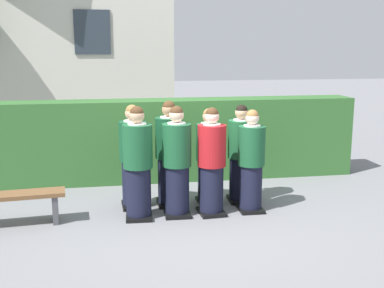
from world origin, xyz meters
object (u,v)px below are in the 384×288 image
object	(u,v)px
student_rear_row_1	(169,156)
student_rear_row_3	(241,156)
student_in_red_blazer	(212,164)
wooden_bench	(15,202)
student_front_row_1	(177,164)
student_rear_row_2	(209,159)
student_front_row_3	(251,163)
student_rear_row_0	(133,159)
student_front_row_0	(138,166)

from	to	relation	value
student_rear_row_1	student_rear_row_3	bearing A→B (deg)	-1.48
student_in_red_blazer	wooden_bench	xyz separation A→B (m)	(-2.88, -0.00, -0.43)
student_front_row_1	student_rear_row_2	distance (m)	0.78
student_front_row_3	wooden_bench	size ratio (longest dim) A/B	1.12
student_rear_row_0	student_rear_row_3	distance (m)	1.75
student_rear_row_2	student_rear_row_1	bearing A→B (deg)	179.26
student_in_red_blazer	wooden_bench	size ratio (longest dim) A/B	1.15
student_front_row_1	student_rear_row_3	world-z (taller)	student_front_row_1
student_front_row_3	student_front_row_0	bearing A→B (deg)	-179.13
student_rear_row_0	student_rear_row_2	xyz separation A→B (m)	(1.22, 0.01, -0.04)
student_front_row_3	student_rear_row_0	size ratio (longest dim) A/B	0.97
student_rear_row_2	student_rear_row_3	world-z (taller)	student_rear_row_3
student_front_row_1	student_front_row_3	distance (m)	1.16
student_front_row_0	student_in_red_blazer	distance (m)	1.11
student_in_red_blazer	wooden_bench	world-z (taller)	student_in_red_blazer
student_rear_row_1	student_rear_row_3	size ratio (longest dim) A/B	1.05
student_rear_row_0	wooden_bench	size ratio (longest dim) A/B	1.16
student_rear_row_0	student_rear_row_3	size ratio (longest dim) A/B	1.02
student_rear_row_1	wooden_bench	distance (m)	2.41
student_rear_row_0	student_rear_row_1	bearing A→B (deg)	1.36
student_front_row_0	student_rear_row_1	bearing A→B (deg)	45.14
student_front_row_1	student_rear_row_2	bearing A→B (deg)	40.22
student_front_row_0	student_front_row_3	distance (m)	1.75
student_in_red_blazer	student_rear_row_3	size ratio (longest dim) A/B	1.02
student_front_row_0	student_rear_row_1	size ratio (longest dim) A/B	0.99
student_front_row_3	student_rear_row_1	xyz separation A→B (m)	(-1.21, 0.51, 0.05)
student_in_red_blazer	wooden_bench	bearing A→B (deg)	-179.91
student_in_red_blazer	student_front_row_3	distance (m)	0.64
student_rear_row_0	student_rear_row_3	bearing A→B (deg)	-0.54
student_front_row_1	student_rear_row_0	world-z (taller)	student_front_row_1
student_front_row_0	student_in_red_blazer	world-z (taller)	student_front_row_0
student_in_red_blazer	student_rear_row_3	xyz separation A→B (m)	(0.60, 0.52, -0.01)
student_rear_row_0	student_rear_row_2	size ratio (longest dim) A/B	1.05
student_front_row_0	student_rear_row_0	distance (m)	0.52
student_rear_row_2	student_front_row_0	bearing A→B (deg)	-155.84
student_front_row_0	student_front_row_3	bearing A→B (deg)	0.87
student_front_row_0	student_in_red_blazer	bearing A→B (deg)	-0.55
student_front_row_0	student_rear_row_2	size ratio (longest dim) A/B	1.08
student_front_row_3	student_rear_row_3	distance (m)	0.48
student_front_row_0	student_front_row_1	size ratio (longest dim) A/B	1.01
student_front_row_0	student_rear_row_0	xyz separation A→B (m)	(-0.05, 0.52, -0.02)
student_front_row_1	student_rear_row_1	size ratio (longest dim) A/B	0.99
student_front_row_0	student_rear_row_2	xyz separation A→B (m)	(1.18, 0.53, -0.06)
student_front_row_0	student_rear_row_3	bearing A→B (deg)	16.47
student_in_red_blazer	student_rear_row_1	bearing A→B (deg)	136.58
student_front_row_0	student_in_red_blazer	xyz separation A→B (m)	(1.11, -0.01, -0.02)
student_rear_row_2	student_front_row_1	bearing A→B (deg)	-139.78
student_rear_row_0	student_rear_row_1	distance (m)	0.58
student_front_row_1	student_front_row_0	bearing A→B (deg)	-177.48
student_front_row_1	wooden_bench	world-z (taller)	student_front_row_1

